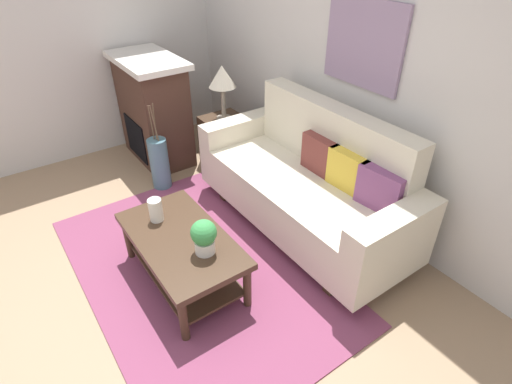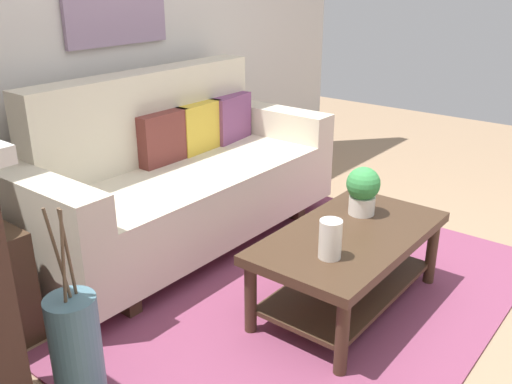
% 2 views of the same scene
% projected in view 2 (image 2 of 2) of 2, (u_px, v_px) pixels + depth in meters
% --- Properties ---
extents(ground_plane, '(8.93, 8.93, 0.00)m').
position_uv_depth(ground_plane, '(408.00, 337.00, 2.69)').
color(ground_plane, '#9E7F60').
extents(wall_back, '(4.93, 0.10, 2.70)m').
position_uv_depth(wall_back, '(104.00, 23.00, 3.42)').
color(wall_back, silver).
rests_on(wall_back, ground_plane).
extents(area_rug, '(2.56, 1.65, 0.01)m').
position_uv_depth(area_rug, '(320.00, 300.00, 2.98)').
color(area_rug, '#843D5B').
rests_on(area_rug, ground_plane).
extents(couch, '(2.10, 0.84, 1.08)m').
position_uv_depth(couch, '(179.00, 180.00, 3.48)').
color(couch, beige).
rests_on(couch, ground_plane).
extents(throw_pillow_maroon, '(0.36, 0.12, 0.32)m').
position_uv_depth(throw_pillow_maroon, '(163.00, 138.00, 3.46)').
color(throw_pillow_maroon, brown).
rests_on(throw_pillow_maroon, couch).
extents(throw_pillow_mustard, '(0.37, 0.14, 0.32)m').
position_uv_depth(throw_pillow_mustard, '(199.00, 127.00, 3.70)').
color(throw_pillow_mustard, gold).
rests_on(throw_pillow_mustard, couch).
extents(throw_pillow_plum, '(0.37, 0.16, 0.32)m').
position_uv_depth(throw_pillow_plum, '(230.00, 118.00, 3.94)').
color(throw_pillow_plum, '#7A4270').
rests_on(throw_pillow_plum, couch).
extents(coffee_table, '(1.10, 0.60, 0.43)m').
position_uv_depth(coffee_table, '(349.00, 253.00, 2.82)').
color(coffee_table, '#422D1E').
rests_on(coffee_table, ground_plane).
extents(tabletop_vase, '(0.10, 0.10, 0.18)m').
position_uv_depth(tabletop_vase, '(330.00, 239.00, 2.51)').
color(tabletop_vase, white).
rests_on(tabletop_vase, coffee_table).
extents(potted_plant_tabletop, '(0.18, 0.18, 0.26)m').
position_uv_depth(potted_plant_tabletop, '(363.00, 189.00, 2.95)').
color(potted_plant_tabletop, white).
rests_on(potted_plant_tabletop, coffee_table).
extents(floor_vase, '(0.19, 0.19, 0.55)m').
position_uv_depth(floor_vase, '(78.00, 361.00, 2.11)').
color(floor_vase, slate).
rests_on(floor_vase, ground_plane).
extents(floor_vase_branch_a, '(0.05, 0.03, 0.36)m').
position_uv_depth(floor_vase_branch_a, '(68.00, 252.00, 1.95)').
color(floor_vase_branch_a, brown).
rests_on(floor_vase_branch_a, floor_vase).
extents(floor_vase_branch_b, '(0.05, 0.04, 0.36)m').
position_uv_depth(floor_vase_branch_b, '(57.00, 254.00, 1.94)').
color(floor_vase_branch_b, brown).
rests_on(floor_vase_branch_b, floor_vase).
extents(floor_vase_branch_c, '(0.03, 0.03, 0.36)m').
position_uv_depth(floor_vase_branch_c, '(63.00, 257.00, 1.92)').
color(floor_vase_branch_c, brown).
rests_on(floor_vase_branch_c, floor_vase).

